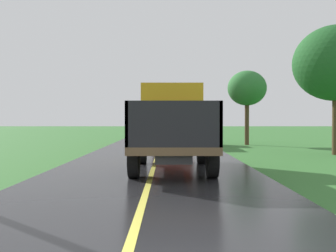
# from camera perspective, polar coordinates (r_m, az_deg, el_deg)

# --- Properties ---
(banana_truck_near) EXTENTS (2.38, 5.82, 2.80)m
(banana_truck_near) POSITION_cam_1_polar(r_m,az_deg,el_deg) (12.82, 0.89, 0.15)
(banana_truck_near) COLOR #2D2D30
(banana_truck_near) RESTS_ON road_surface
(banana_truck_far) EXTENTS (2.38, 5.81, 2.80)m
(banana_truck_far) POSITION_cam_1_polar(r_m,az_deg,el_deg) (25.52, 0.88, 0.51)
(banana_truck_far) COLOR #2D2D30
(banana_truck_far) RESTS_ON road_surface
(roadside_tree_near_left) EXTENTS (2.53, 2.53, 4.86)m
(roadside_tree_near_left) POSITION_cam_1_polar(r_m,az_deg,el_deg) (25.92, 11.87, 5.43)
(roadside_tree_near_left) COLOR #4C3823
(roadside_tree_near_left) RESTS_ON ground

